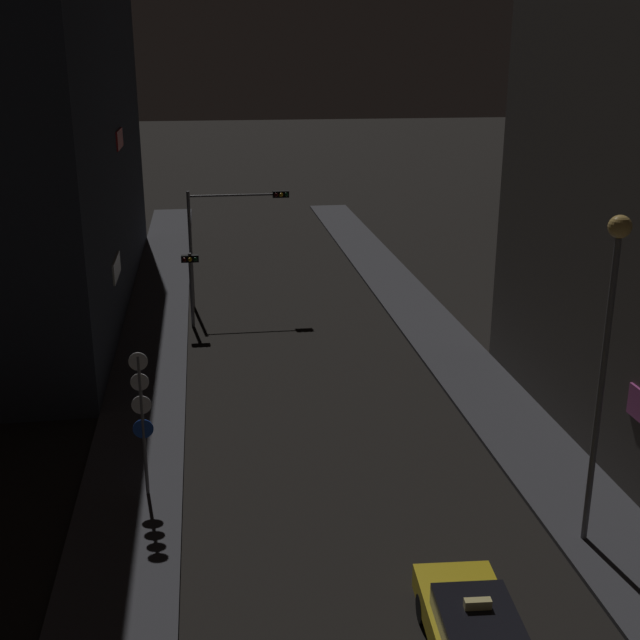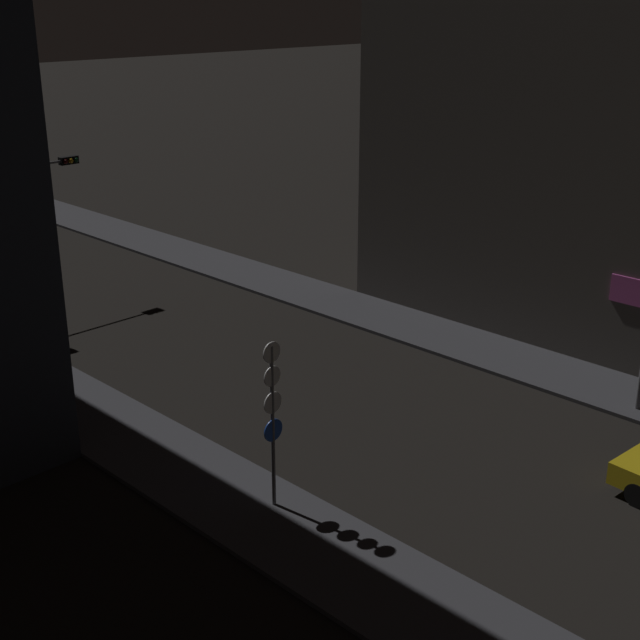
{
  "view_description": "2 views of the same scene",
  "coord_description": "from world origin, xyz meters",
  "px_view_note": "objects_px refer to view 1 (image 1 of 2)",
  "views": [
    {
      "loc": [
        -3.88,
        -8.19,
        12.27
      ],
      "look_at": [
        0.18,
        19.99,
        2.88
      ],
      "focal_mm": 45.74,
      "sensor_mm": 36.0,
      "label": 1
    },
    {
      "loc": [
        -18.56,
        -1.09,
        12.12
      ],
      "look_at": [
        -0.59,
        16.69,
        2.68
      ],
      "focal_mm": 49.66,
      "sensor_mm": 36.0,
      "label": 2
    }
  ],
  "objects_px": {
    "street_lamp_near_block": "(609,323)",
    "sign_pole_left": "(142,413)",
    "traffic_light_overhead": "(227,223)",
    "taxi": "(475,634)",
    "traffic_light_left_kerb": "(191,274)"
  },
  "relations": [
    {
      "from": "traffic_light_overhead",
      "to": "taxi",
      "type": "bearing_deg",
      "value": -81.19
    },
    {
      "from": "traffic_light_overhead",
      "to": "street_lamp_near_block",
      "type": "height_order",
      "value": "street_lamp_near_block"
    },
    {
      "from": "street_lamp_near_block",
      "to": "traffic_light_overhead",
      "type": "bearing_deg",
      "value": 110.47
    },
    {
      "from": "taxi",
      "to": "traffic_light_left_kerb",
      "type": "xyz_separation_m",
      "value": [
        -5.93,
        23.18,
        1.82
      ]
    },
    {
      "from": "taxi",
      "to": "street_lamp_near_block",
      "type": "xyz_separation_m",
      "value": [
        4.31,
        3.9,
        5.33
      ]
    },
    {
      "from": "sign_pole_left",
      "to": "street_lamp_near_block",
      "type": "relative_size",
      "value": 0.51
    },
    {
      "from": "street_lamp_near_block",
      "to": "sign_pole_left",
      "type": "bearing_deg",
      "value": 161.12
    },
    {
      "from": "traffic_light_overhead",
      "to": "traffic_light_left_kerb",
      "type": "bearing_deg",
      "value": -119.75
    },
    {
      "from": "sign_pole_left",
      "to": "street_lamp_near_block",
      "type": "height_order",
      "value": "street_lamp_near_block"
    },
    {
      "from": "traffic_light_left_kerb",
      "to": "sign_pole_left",
      "type": "height_order",
      "value": "sign_pole_left"
    },
    {
      "from": "traffic_light_overhead",
      "to": "street_lamp_near_block",
      "type": "bearing_deg",
      "value": -69.53
    },
    {
      "from": "traffic_light_left_kerb",
      "to": "street_lamp_near_block",
      "type": "height_order",
      "value": "street_lamp_near_block"
    },
    {
      "from": "traffic_light_overhead",
      "to": "traffic_light_left_kerb",
      "type": "distance_m",
      "value": 4.06
    },
    {
      "from": "traffic_light_overhead",
      "to": "traffic_light_left_kerb",
      "type": "xyz_separation_m",
      "value": [
        -1.84,
        -3.22,
        -1.67
      ]
    },
    {
      "from": "traffic_light_left_kerb",
      "to": "sign_pole_left",
      "type": "relative_size",
      "value": 0.81
    }
  ]
}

